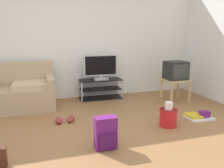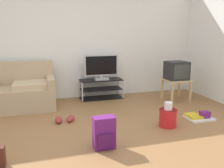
# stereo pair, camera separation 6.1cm
# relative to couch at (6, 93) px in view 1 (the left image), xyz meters

# --- Properties ---
(ground_plane) EXTENTS (9.00, 9.80, 0.02)m
(ground_plane) POSITION_rel_couch_xyz_m (1.34, -1.92, -0.34)
(ground_plane) COLOR olive
(wall_back) EXTENTS (9.00, 0.10, 2.70)m
(wall_back) POSITION_rel_couch_xyz_m (1.34, 0.53, 1.02)
(wall_back) COLOR white
(wall_back) RESTS_ON ground_plane
(couch) EXTENTS (1.82, 0.86, 0.90)m
(couch) POSITION_rel_couch_xyz_m (0.00, 0.00, 0.00)
(couch) COLOR tan
(couch) RESTS_ON ground_plane
(tv_stand) EXTENTS (0.96, 0.40, 0.44)m
(tv_stand) POSITION_rel_couch_xyz_m (1.97, 0.23, -0.11)
(tv_stand) COLOR black
(tv_stand) RESTS_ON ground_plane
(flat_tv) EXTENTS (0.76, 0.22, 0.56)m
(flat_tv) POSITION_rel_couch_xyz_m (1.97, 0.21, 0.39)
(flat_tv) COLOR #B2B2B7
(flat_tv) RESTS_ON tv_stand
(side_table) EXTENTS (0.50, 0.50, 0.47)m
(side_table) POSITION_rel_couch_xyz_m (3.52, -0.40, 0.06)
(side_table) COLOR tan
(side_table) RESTS_ON ground_plane
(crt_tv) EXTENTS (0.45, 0.40, 0.40)m
(crt_tv) POSITION_rel_couch_xyz_m (3.52, -0.39, 0.34)
(crt_tv) COLOR #232326
(crt_tv) RESTS_ON side_table
(backpack) EXTENTS (0.28, 0.24, 0.43)m
(backpack) POSITION_rel_couch_xyz_m (1.42, -2.12, -0.12)
(backpack) COLOR #661E70
(backpack) RESTS_ON ground_plane
(cleaning_bucket) EXTENTS (0.29, 0.29, 0.40)m
(cleaning_bucket) POSITION_rel_couch_xyz_m (2.59, -1.70, -0.17)
(cleaning_bucket) COLOR red
(cleaning_bucket) RESTS_ON ground_plane
(sneakers_pair) EXTENTS (0.36, 0.28, 0.09)m
(sneakers_pair) POSITION_rel_couch_xyz_m (1.01, -1.02, -0.29)
(sneakers_pair) COLOR #993333
(sneakers_pair) RESTS_ON ground_plane
(floor_tray) EXTENTS (0.45, 0.36, 0.14)m
(floor_tray) POSITION_rel_couch_xyz_m (3.29, -1.56, -0.29)
(floor_tray) COLOR silver
(floor_tray) RESTS_ON ground_plane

